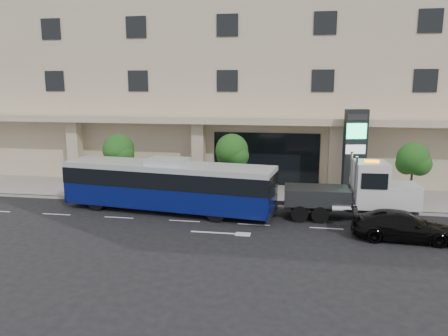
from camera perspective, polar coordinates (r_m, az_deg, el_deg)
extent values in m
plane|color=black|center=(26.20, 4.20, -6.36)|extent=(120.00, 120.00, 0.00)
cube|color=gray|center=(30.98, 5.06, -3.51)|extent=(120.00, 6.00, 0.15)
cube|color=gray|center=(28.09, 4.58, -5.02)|extent=(120.00, 0.30, 0.15)
cube|color=#C1AB90|center=(40.54, 6.48, 14.01)|extent=(60.00, 15.00, 20.00)
cube|color=#C1AB90|center=(31.90, 5.46, 6.25)|extent=(60.00, 2.80, 0.50)
cube|color=black|center=(33.44, 5.51, 1.19)|extent=(8.00, 0.12, 4.00)
cube|color=#C1AB90|center=(36.45, -18.87, 2.18)|extent=(0.90, 0.90, 4.90)
cube|color=#C1AB90|center=(32.94, -3.33, 1.87)|extent=(0.90, 0.90, 4.90)
cube|color=#C1AB90|center=(32.27, 14.27, 1.36)|extent=(0.90, 0.90, 4.90)
cylinder|color=#422B19|center=(31.64, -13.47, -0.72)|extent=(0.14, 0.14, 2.80)
sphere|color=#164E19|center=(31.34, -13.61, 2.36)|extent=(2.20, 2.20, 2.20)
sphere|color=#164E19|center=(31.07, -13.13, 1.71)|extent=(1.65, 1.65, 1.65)
sphere|color=#164E19|center=(31.70, -13.94, 1.70)|extent=(1.54, 1.54, 1.54)
cylinder|color=#422B19|center=(29.48, 1.02, -1.12)|extent=(0.14, 0.14, 2.94)
sphere|color=#164E19|center=(29.16, 1.03, 2.35)|extent=(2.20, 2.20, 2.20)
sphere|color=#164E19|center=(28.96, 1.65, 1.62)|extent=(1.65, 1.65, 1.65)
sphere|color=#164E19|center=(29.46, 0.51, 1.61)|extent=(1.54, 1.54, 1.54)
cylinder|color=#422B19|center=(30.10, 23.23, -1.98)|extent=(0.14, 0.14, 2.73)
sphere|color=#164E19|center=(29.80, 23.48, 1.17)|extent=(2.00, 2.00, 2.00)
sphere|color=#164E19|center=(29.75, 24.17, 0.49)|extent=(1.50, 1.50, 1.50)
sphere|color=#164E19|center=(29.98, 22.77, 0.52)|extent=(1.40, 1.40, 1.40)
cylinder|color=black|center=(28.39, -16.30, -4.27)|extent=(1.13, 0.47, 1.09)
cylinder|color=black|center=(30.26, -13.93, -3.22)|extent=(1.13, 0.47, 1.09)
cylinder|color=black|center=(25.03, -1.01, -5.86)|extent=(1.13, 0.47, 1.09)
cylinder|color=black|center=(27.13, 0.51, -4.52)|extent=(1.13, 0.47, 1.09)
cube|color=#091154|center=(27.16, -7.28, -3.52)|extent=(13.35, 4.48, 1.31)
cube|color=black|center=(26.90, -7.34, -1.16)|extent=(13.36, 4.52, 0.98)
cube|color=silver|center=(26.77, -7.38, 0.21)|extent=(13.35, 4.48, 0.33)
cube|color=silver|center=(26.71, -7.39, 0.90)|extent=(2.62, 2.06, 0.33)
cube|color=#2D3033|center=(30.51, -18.47, -3.46)|extent=(0.51, 2.72, 0.33)
cube|color=#2D3033|center=(25.39, 6.31, -5.81)|extent=(0.51, 2.72, 0.33)
cube|color=#2D3033|center=(26.47, 16.02, -5.00)|extent=(7.51, 1.06, 0.35)
cube|color=silver|center=(26.83, 22.19, -3.33)|extent=(1.81, 2.07, 1.32)
cube|color=silver|center=(27.06, 24.00, -3.35)|extent=(0.12, 1.76, 1.06)
cube|color=silver|center=(26.31, 18.56, -1.98)|extent=(1.82, 2.25, 2.56)
cube|color=black|center=(26.39, 20.40, -1.17)|extent=(0.15, 1.94, 1.06)
cylinder|color=silver|center=(25.16, 16.82, -1.93)|extent=(0.16, 0.16, 3.00)
cylinder|color=silver|center=(27.03, 16.21, -1.02)|extent=(0.16, 0.16, 3.00)
cube|color=#2D3033|center=(26.10, 11.97, -3.53)|extent=(3.75, 2.20, 0.97)
cube|color=#2D3033|center=(26.16, 7.29, -4.54)|extent=(1.42, 0.28, 0.19)
cube|color=#2D3033|center=(26.27, 6.11, -5.25)|extent=(0.26, 1.59, 0.16)
cube|color=orange|center=(26.06, 18.74, 0.86)|extent=(0.80, 0.33, 0.12)
cylinder|color=black|center=(26.15, 21.76, -6.06)|extent=(0.98, 0.31, 0.97)
cylinder|color=black|center=(27.88, 20.87, -4.97)|extent=(0.98, 0.31, 0.97)
cylinder|color=black|center=(25.46, 12.43, -5.98)|extent=(0.98, 0.31, 0.97)
cylinder|color=black|center=(27.23, 12.14, -4.85)|extent=(0.98, 0.31, 0.97)
cylinder|color=black|center=(25.39, 9.84, -5.92)|extent=(0.98, 0.31, 0.97)
cylinder|color=black|center=(27.17, 9.72, -4.80)|extent=(0.98, 0.31, 0.97)
imported|color=black|center=(24.00, 22.26, -6.99)|extent=(5.11, 2.30, 1.45)
cube|color=black|center=(30.25, 16.70, 1.67)|extent=(1.57, 0.81, 6.01)
cube|color=#22D07B|center=(29.77, 16.93, 4.63)|extent=(1.28, 0.34, 1.00)
cube|color=silver|center=(29.91, 16.80, 2.35)|extent=(1.28, 0.34, 0.60)
cube|color=#262628|center=(29.69, 17.03, 6.36)|extent=(1.28, 0.34, 0.40)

